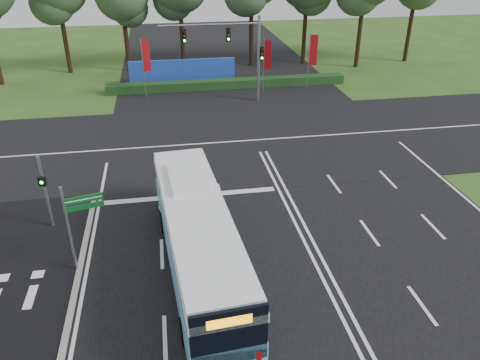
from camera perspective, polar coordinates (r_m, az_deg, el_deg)
name	(u,v)px	position (r m, az deg, el deg)	size (l,w,h in m)	color
ground	(303,240)	(22.41, 7.72, -7.29)	(120.00, 120.00, 0.00)	#2D4F1A
road_main	(303,240)	(22.40, 7.72, -7.24)	(20.00, 120.00, 0.04)	black
road_cross	(254,140)	(32.59, 1.73, 4.85)	(120.00, 14.00, 0.05)	black
bike_path	(5,318)	(20.34, -26.71, -14.80)	(5.00, 18.00, 0.06)	black
kerb_strip	(71,310)	(19.68, -19.87, -14.66)	(0.25, 18.00, 0.12)	gray
city_bus	(198,238)	(19.46, -5.15, -7.07)	(3.35, 12.01, 3.41)	#6CC8FB
pedestrian_signal	(45,190)	(23.88, -22.69, -1.14)	(0.36, 0.43, 3.82)	gray
street_sign	(76,218)	(20.22, -19.38, -4.39)	(1.56, 0.44, 4.07)	gray
banner_flag_left	(145,60)	(41.64, -11.46, 14.20)	(0.70, 0.33, 5.02)	gray
banner_flag_mid	(267,58)	(42.37, 3.26, 14.64)	(0.64, 0.32, 4.68)	gray
banner_flag_right	(312,54)	(43.39, 8.78, 14.96)	(0.73, 0.19, 5.01)	gray
traffic_light_gantry	(237,46)	(39.21, -0.36, 16.01)	(8.41, 0.28, 7.00)	gray
hedge	(228,84)	(44.07, -1.47, 11.64)	(22.00, 1.20, 0.80)	#153A19
blue_hoarding	(183,71)	(45.92, -7.02, 13.04)	(10.00, 0.30, 2.20)	#2145B6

